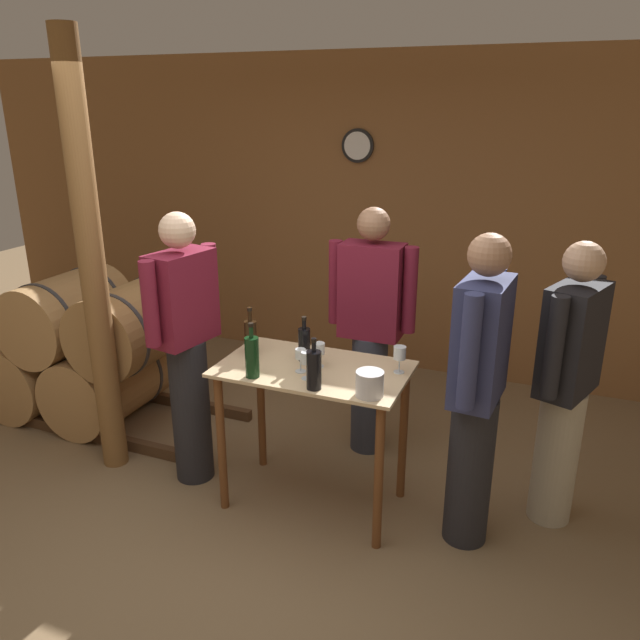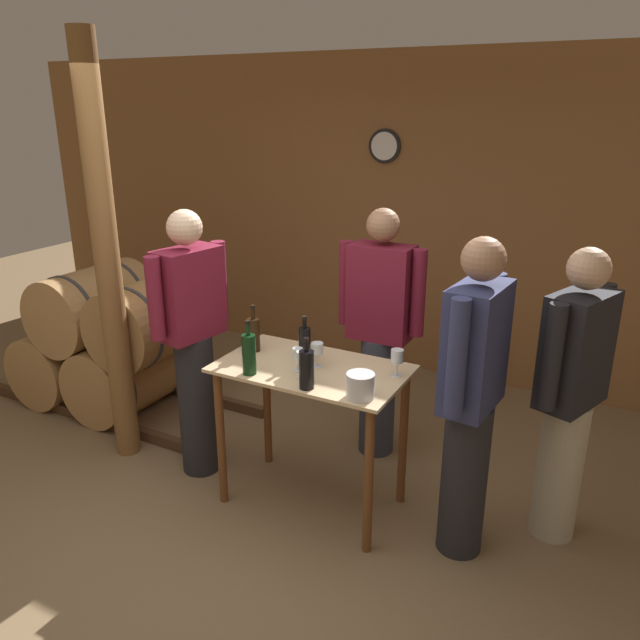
% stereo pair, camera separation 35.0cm
% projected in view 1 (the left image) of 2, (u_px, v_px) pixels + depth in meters
% --- Properties ---
extents(ground_plane, '(14.00, 14.00, 0.00)m').
position_uv_depth(ground_plane, '(226.00, 557.00, 3.33)').
color(ground_plane, brown).
extents(back_wall, '(8.40, 0.08, 2.70)m').
position_uv_depth(back_wall, '(385.00, 217.00, 5.38)').
color(back_wall, brown).
rests_on(back_wall, ground_plane).
extents(barrel_rack, '(2.65, 0.85, 1.11)m').
position_uv_depth(barrel_rack, '(88.00, 349.00, 4.68)').
color(barrel_rack, '#4C331E').
rests_on(barrel_rack, ground_plane).
extents(tasting_table, '(1.07, 0.62, 0.89)m').
position_uv_depth(tasting_table, '(313.00, 397.00, 3.56)').
color(tasting_table, '#D1B284').
rests_on(tasting_table, ground_plane).
extents(wooden_post, '(0.16, 0.16, 2.70)m').
position_uv_depth(wooden_post, '(92.00, 268.00, 3.76)').
color(wooden_post, brown).
rests_on(wooden_post, ground_plane).
extents(wine_bottle_far_left, '(0.07, 0.07, 0.29)m').
position_uv_depth(wine_bottle_far_left, '(251.00, 336.00, 3.66)').
color(wine_bottle_far_left, black).
rests_on(wine_bottle_far_left, tasting_table).
extents(wine_bottle_left, '(0.08, 0.08, 0.31)m').
position_uv_depth(wine_bottle_left, '(252.00, 356.00, 3.34)').
color(wine_bottle_left, black).
rests_on(wine_bottle_left, tasting_table).
extents(wine_bottle_center, '(0.07, 0.07, 0.26)m').
position_uv_depth(wine_bottle_center, '(304.00, 343.00, 3.57)').
color(wine_bottle_center, black).
rests_on(wine_bottle_center, tasting_table).
extents(wine_bottle_right, '(0.08, 0.08, 0.28)m').
position_uv_depth(wine_bottle_right, '(314.00, 369.00, 3.21)').
color(wine_bottle_right, black).
rests_on(wine_bottle_right, tasting_table).
extents(wine_glass_near_left, '(0.06, 0.06, 0.13)m').
position_uv_depth(wine_glass_near_left, '(300.00, 355.00, 3.41)').
color(wine_glass_near_left, silver).
rests_on(wine_glass_near_left, tasting_table).
extents(wine_glass_near_center, '(0.07, 0.07, 0.14)m').
position_uv_depth(wine_glass_near_center, '(319.00, 349.00, 3.48)').
color(wine_glass_near_center, silver).
rests_on(wine_glass_near_center, tasting_table).
extents(wine_glass_near_right, '(0.06, 0.06, 0.16)m').
position_uv_depth(wine_glass_near_right, '(307.00, 359.00, 3.32)').
color(wine_glass_near_right, silver).
rests_on(wine_glass_near_right, tasting_table).
extents(wine_glass_far_side, '(0.07, 0.07, 0.15)m').
position_uv_depth(wine_glass_far_side, '(400.00, 354.00, 3.40)').
color(wine_glass_far_side, silver).
rests_on(wine_glass_far_side, tasting_table).
extents(ice_bucket, '(0.14, 0.14, 0.13)m').
position_uv_depth(ice_bucket, '(370.00, 384.00, 3.15)').
color(ice_bucket, silver).
rests_on(ice_bucket, tasting_table).
extents(person_host, '(0.34, 0.56, 1.64)m').
position_uv_depth(person_host, '(567.00, 382.00, 3.37)').
color(person_host, '#B7AD93').
rests_on(person_host, ground_plane).
extents(person_visitor_with_scarf, '(0.59, 0.24, 1.68)m').
position_uv_depth(person_visitor_with_scarf, '(371.00, 328.00, 4.10)').
color(person_visitor_with_scarf, '#333847').
rests_on(person_visitor_with_scarf, ground_plane).
extents(person_visitor_bearded, '(0.29, 0.58, 1.71)m').
position_uv_depth(person_visitor_bearded, '(186.00, 345.00, 3.76)').
color(person_visitor_bearded, '#232328').
rests_on(person_visitor_bearded, ground_plane).
extents(person_visitor_near_door, '(0.25, 0.59, 1.72)m').
position_uv_depth(person_visitor_near_door, '(477.00, 389.00, 3.18)').
color(person_visitor_near_door, '#232328').
rests_on(person_visitor_near_door, ground_plane).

